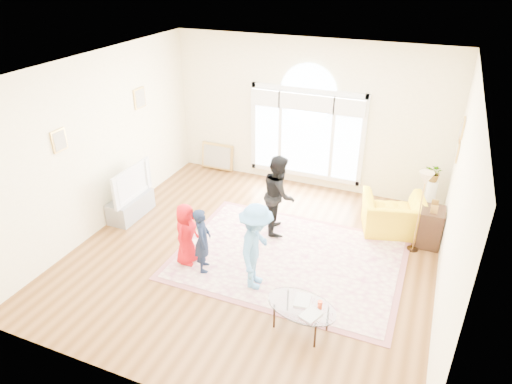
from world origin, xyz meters
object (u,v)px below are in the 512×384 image
at_px(area_rug, 289,258).
at_px(tv_console, 131,206).
at_px(coffee_table, 302,307).
at_px(armchair, 393,215).
at_px(television, 128,182).

height_order(area_rug, tv_console, tv_console).
xyz_separation_m(area_rug, coffee_table, (0.68, -1.50, 0.39)).
distance_m(tv_console, coffee_table, 4.39).
xyz_separation_m(area_rug, armchair, (1.50, 1.54, 0.34)).
xyz_separation_m(area_rug, tv_console, (-3.37, 0.18, 0.20)).
height_order(television, coffee_table, television).
distance_m(tv_console, armchair, 5.05).
relative_size(tv_console, television, 0.88).
bearing_deg(coffee_table, armchair, 87.15).
bearing_deg(armchair, area_rug, 30.60).
bearing_deg(tv_console, coffee_table, -22.51).
xyz_separation_m(tv_console, television, (0.01, 0.00, 0.54)).
height_order(tv_console, armchair, armchair).
bearing_deg(coffee_table, area_rug, 126.61).
height_order(area_rug, coffee_table, coffee_table).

